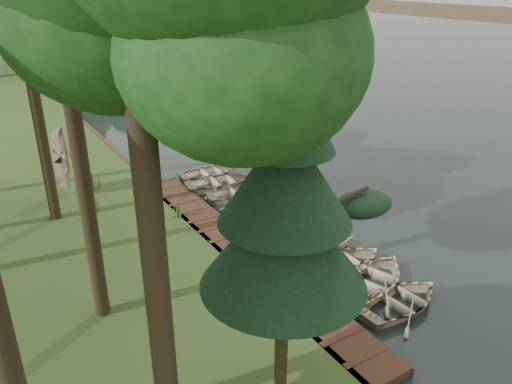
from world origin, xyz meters
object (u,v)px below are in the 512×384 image
rowboat_0 (401,299)px  rowboat_2 (342,262)px  boardwalk (239,252)px  rowboat_1 (371,278)px  pine_tree (285,203)px  stored_rowboat (68,187)px

rowboat_0 → rowboat_2: bearing=0.9°
boardwalk → rowboat_1: bearing=-58.0°
pine_tree → boardwalk: bearing=68.0°
boardwalk → rowboat_2: rowboat_2 is taller
rowboat_0 → stored_rowboat: 16.23m
boardwalk → pine_tree: 9.12m
rowboat_1 → rowboat_0: bearing=163.0°
boardwalk → rowboat_0: 6.35m
rowboat_2 → rowboat_0: bearing=-177.2°
stored_rowboat → pine_tree: (1.61, -15.67, 4.97)m
rowboat_0 → rowboat_2: 2.67m
stored_rowboat → rowboat_1: bearing=-131.1°
stored_rowboat → rowboat_2: bearing=-129.2°
rowboat_2 → stored_rowboat: 13.78m
rowboat_1 → pine_tree: pine_tree is taller
rowboat_1 → stored_rowboat: bearing=9.9°
rowboat_0 → rowboat_1: (-0.03, 1.36, 0.05)m
rowboat_2 → pine_tree: 8.28m
boardwalk → rowboat_0: size_ratio=4.86×
rowboat_1 → stored_rowboat: (-7.07, 13.24, 0.19)m
rowboat_0 → stored_rowboat: bearing=22.6°
rowboat_2 → stored_rowboat: size_ratio=1.13×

